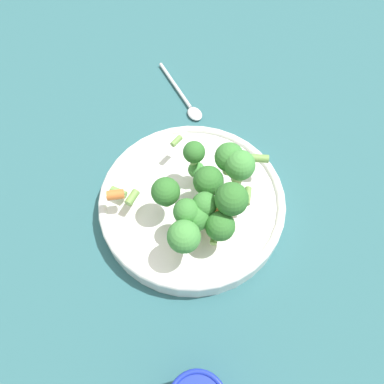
# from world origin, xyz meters

# --- Properties ---
(ground_plane) EXTENTS (3.00, 3.00, 0.00)m
(ground_plane) POSITION_xyz_m (0.00, 0.00, 0.00)
(ground_plane) COLOR #2D6066
(bowl) EXTENTS (0.30, 0.30, 0.04)m
(bowl) POSITION_xyz_m (0.00, 0.00, 0.02)
(bowl) COLOR white
(bowl) RESTS_ON ground_plane
(pasta_salad) EXTENTS (0.19, 0.24, 0.10)m
(pasta_salad) POSITION_xyz_m (-0.04, 0.00, 0.09)
(pasta_salad) COLOR #8CB766
(pasta_salad) RESTS_ON bowl
(spoon) EXTENTS (0.17, 0.05, 0.01)m
(spoon) POSITION_xyz_m (0.20, -0.13, 0.01)
(spoon) COLOR silver
(spoon) RESTS_ON ground_plane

